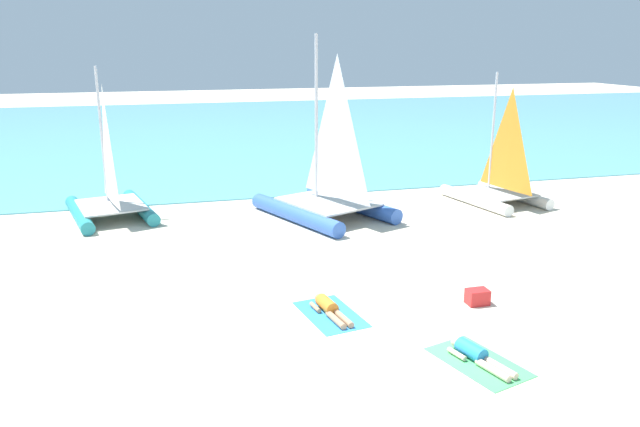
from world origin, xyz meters
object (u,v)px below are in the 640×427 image
at_px(sailboat_teal, 110,196).
at_px(towel_left, 331,314).
at_px(sailboat_white, 497,184).
at_px(sunbather_right, 476,355).
at_px(cooler_box, 477,297).
at_px(sailboat_blue, 327,191).
at_px(towel_right, 478,362).
at_px(sunbather_left, 329,308).

height_order(sailboat_teal, towel_left, sailboat_teal).
xyz_separation_m(sailboat_teal, towel_left, (5.18, -9.57, -0.76)).
height_order(sailboat_white, towel_left, sailboat_white).
xyz_separation_m(sunbather_right, cooler_box, (1.34, 2.39, 0.05)).
bearing_deg(sailboat_blue, cooler_box, -102.66).
height_order(towel_left, sunbather_right, sunbather_right).
height_order(sailboat_blue, cooler_box, sailboat_blue).
bearing_deg(towel_left, sailboat_blue, 75.03).
relative_size(sailboat_white, towel_left, 2.54).
relative_size(sailboat_teal, sunbather_right, 3.32).
distance_m(towel_right, sunbather_right, 0.14).
bearing_deg(towel_right, cooler_box, 61.75).
height_order(towel_left, towel_right, same).
distance_m(towel_left, sunbather_left, 0.14).
distance_m(sailboat_white, sunbather_right, 12.61).
relative_size(towel_left, towel_right, 1.00).
xyz_separation_m(sailboat_blue, cooler_box, (1.38, -8.08, -0.74)).
bearing_deg(sailboat_teal, sunbather_left, -74.68).
distance_m(sailboat_blue, sunbather_left, 8.00).
relative_size(towel_left, cooler_box, 3.80).
xyz_separation_m(sailboat_blue, towel_right, (0.06, -10.54, -0.91)).
relative_size(sailboat_white, sunbather_right, 3.13).
xyz_separation_m(sailboat_blue, towel_left, (-2.07, -7.75, -0.91)).
bearing_deg(sunbather_left, sunbather_right, -62.18).
relative_size(sailboat_white, cooler_box, 9.67).
xyz_separation_m(towel_right, cooler_box, (1.32, 2.46, 0.17)).
xyz_separation_m(sailboat_teal, sunbather_left, (5.17, -9.50, -0.63)).
height_order(sailboat_blue, towel_right, sailboat_blue).
bearing_deg(sunbather_right, sailboat_white, 41.76).
bearing_deg(sunbather_right, sailboat_teal, 104.54).
relative_size(towel_left, sunbather_left, 1.21).
distance_m(sailboat_white, sunbather_left, 11.85).
distance_m(sailboat_white, cooler_box, 9.88).
xyz_separation_m(sailboat_white, towel_right, (-6.67, -10.74, -0.71)).
distance_m(towel_left, sunbather_right, 3.45).
distance_m(towel_right, cooler_box, 2.80).
relative_size(towel_left, sunbather_right, 1.23).
relative_size(towel_right, cooler_box, 3.80).
height_order(sunbather_left, towel_right, sunbather_left).
xyz_separation_m(towel_left, sunbather_left, (-0.01, 0.07, 0.13)).
xyz_separation_m(sailboat_white, towel_left, (-8.81, -7.96, -0.71)).
distance_m(sunbather_left, cooler_box, 3.49).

